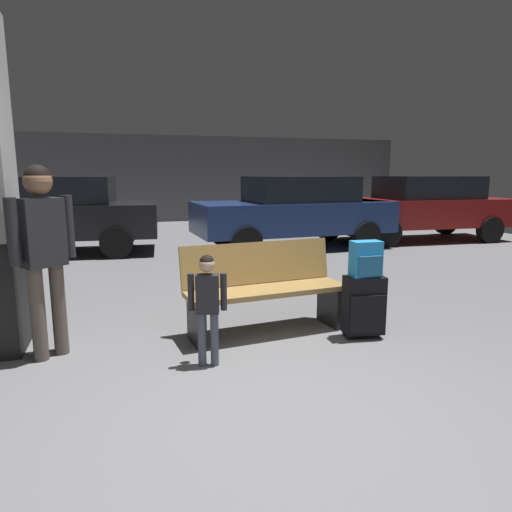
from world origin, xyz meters
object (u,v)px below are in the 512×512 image
at_px(suitcase, 364,305).
at_px(backpack_bright, 366,259).
at_px(parked_car_far, 52,213).
at_px(child, 207,298).
at_px(adult, 43,241).
at_px(bench, 264,289).
at_px(parked_car_side, 422,206).
at_px(parked_car_near, 294,210).

distance_m(suitcase, backpack_bright, 0.45).
bearing_deg(parked_car_far, child, -72.82).
bearing_deg(adult, backpack_bright, -7.32).
height_order(adult, parked_car_far, adult).
bearing_deg(parked_car_far, bench, -64.76).
bearing_deg(backpack_bright, child, -172.39).
distance_m(parked_car_far, parked_car_side, 8.18).
xyz_separation_m(bench, parked_car_side, (5.57, 5.05, 0.36)).
bearing_deg(parked_car_side, child, -137.70).
xyz_separation_m(suitcase, child, (-1.56, -0.21, 0.25)).
bearing_deg(backpack_bright, parked_car_near, 75.61).
xyz_separation_m(child, parked_car_far, (-1.91, 6.16, 0.23)).
bearing_deg(bench, backpack_bright, -27.04).
xyz_separation_m(backpack_bright, parked_car_near, (1.34, 5.22, 0.03)).
distance_m(backpack_bright, parked_car_near, 5.39).
distance_m(parked_car_side, parked_car_near, 3.37).
xyz_separation_m(parked_car_side, parked_car_near, (-3.36, -0.26, 0.00)).
bearing_deg(bench, child, -136.89).
bearing_deg(parked_car_far, parked_car_side, -3.28).
relative_size(suitcase, backpack_bright, 1.78).
distance_m(backpack_bright, adult, 2.86).
distance_m(child, parked_car_side, 8.47).
bearing_deg(suitcase, adult, 172.69).
bearing_deg(parked_car_side, adult, -145.76).
xyz_separation_m(bench, suitcase, (0.86, -0.44, -0.12)).
bearing_deg(suitcase, parked_car_near, 75.60).
xyz_separation_m(child, parked_car_near, (2.90, 5.43, 0.23)).
relative_size(bench, parked_car_side, 0.39).
distance_m(suitcase, parked_car_side, 7.24).
relative_size(bench, parked_car_far, 0.39).
relative_size(backpack_bright, child, 0.37).
bearing_deg(backpack_bright, suitcase, 143.65).
bearing_deg(child, suitcase, 7.64).
xyz_separation_m(suitcase, parked_car_near, (1.34, 5.22, 0.48)).
bearing_deg(bench, adult, -177.71).
bearing_deg(parked_car_near, parked_car_side, 4.50).
height_order(adult, parked_car_near, adult).
relative_size(backpack_bright, parked_car_far, 0.08).
relative_size(suitcase, adult, 0.37).
height_order(bench, backpack_bright, backpack_bright).
xyz_separation_m(child, adult, (-1.27, 0.57, 0.44)).
bearing_deg(adult, suitcase, -7.31).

